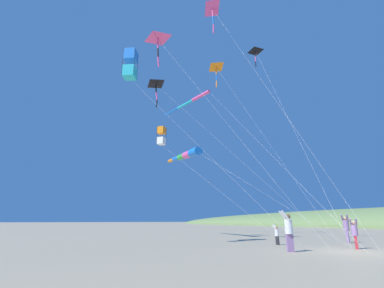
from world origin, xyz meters
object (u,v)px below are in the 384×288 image
Objects in this scene: person_bystander_far at (346,227)px; kite_delta_white_trailing at (213,9)px; person_adult_flyer at (289,229)px; kite_delta_green_low_center at (156,84)px; kite_box_yellow_midlevel at (162,136)px; kite_delta_red_high_left at (158,39)px; kite_windsock_rainbow_low_near at (192,101)px; kite_delta_blue_topmost at (256,52)px; kite_windsock_long_streamer_left at (186,155)px; person_child_green_jacket at (277,234)px; person_child_grey_jacket at (355,232)px; kite_delta_orange_high_right at (217,68)px; kite_box_small_distant at (130,64)px.

person_bystander_far is 0.10× the size of kite_delta_white_trailing.
person_adult_flyer is 17.47m from kite_delta_green_low_center.
kite_delta_white_trailing is (-8.24, 3.11, 16.43)m from person_bystander_far.
kite_box_yellow_midlevel is at bearing 121.31° from person_adult_flyer.
kite_delta_red_high_left is 10.56m from kite_windsock_rainbow_low_near.
kite_delta_blue_topmost is 0.89× the size of kite_windsock_long_streamer_left.
person_child_green_jacket is at bearing -60.73° from kite_delta_green_low_center.
person_bystander_far is 0.08× the size of kite_windsock_rainbow_low_near.
person_adult_flyer reaches higher than person_child_green_jacket.
person_adult_flyer is 0.14× the size of kite_delta_green_low_center.
person_child_grey_jacket is 19.07m from kite_delta_green_low_center.
kite_delta_blue_topmost is (-3.70, 3.49, 14.28)m from person_bystander_far.
kite_delta_white_trailing is (-2.98, 1.95, 16.78)m from person_child_green_jacket.
kite_windsock_rainbow_low_near is (3.54, 15.89, 13.76)m from person_adult_flyer.
person_child_grey_jacket is 0.21× the size of kite_box_yellow_midlevel.
kite_delta_orange_high_right is at bearing 84.82° from person_child_grey_jacket.
person_child_grey_jacket is 0.10× the size of kite_delta_blue_topmost.
kite_delta_blue_topmost is (4.54, 0.38, -2.14)m from kite_delta_white_trailing.
kite_windsock_rainbow_low_near reaches higher than kite_box_small_distant.
kite_box_small_distant is at bearing -127.16° from kite_delta_green_low_center.
person_adult_flyer is 14.49m from kite_windsock_long_streamer_left.
kite_delta_green_low_center is at bearing 119.27° from person_child_green_jacket.
kite_delta_blue_topmost reaches higher than kite_delta_green_low_center.
kite_windsock_rainbow_low_near is at bearing 92.12° from person_child_grey_jacket.
person_child_green_jacket is 0.07× the size of kite_delta_white_trailing.
kite_delta_white_trailing is 4.91m from kite_delta_red_high_left.
kite_windsock_rainbow_low_near reaches higher than kite_windsock_long_streamer_left.
kite_windsock_long_streamer_left is at bearing 50.63° from kite_box_yellow_midlevel.
person_bystander_far is 19.96m from kite_windsock_rainbow_low_near.
kite_delta_white_trailing is at bearing 95.57° from person_adult_flyer.
kite_delta_orange_high_right is at bearing 101.34° from person_bystander_far.
kite_delta_blue_topmost is (6.45, -6.38, 1.74)m from kite_delta_green_low_center.
kite_delta_green_low_center is at bearing -165.12° from kite_windsock_long_streamer_left.
kite_windsock_rainbow_low_near reaches higher than kite_box_yellow_midlevel.
kite_delta_red_high_left is at bearing 140.82° from person_child_green_jacket.
kite_windsock_long_streamer_left is (1.26, 12.93, 6.42)m from person_adult_flyer.
person_adult_flyer is 0.11× the size of kite_windsock_long_streamer_left.
kite_delta_red_high_left reaches higher than kite_windsock_rainbow_low_near.
kite_delta_green_low_center is 0.89× the size of kite_delta_blue_topmost.
person_child_grey_jacket is at bearing -95.18° from kite_delta_orange_high_right.
kite_delta_orange_high_right reaches higher than kite_windsock_rainbow_low_near.
kite_box_small_distant is at bearing -150.23° from kite_delta_orange_high_right.
kite_delta_red_high_left reaches higher than kite_box_yellow_midlevel.
kite_box_small_distant is at bearing -148.37° from kite_delta_red_high_left.
kite_box_yellow_midlevel is (-11.71, 4.47, 5.87)m from person_bystander_far.
kite_box_small_distant is at bearing 174.75° from kite_box_yellow_midlevel.
kite_box_yellow_midlevel is 0.47× the size of kite_delta_red_high_left.
person_bystander_far reaches higher than person_child_green_jacket.
kite_delta_blue_topmost is at bearing 4.81° from kite_delta_white_trailing.
person_bystander_far is 15.16m from kite_delta_blue_topmost.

